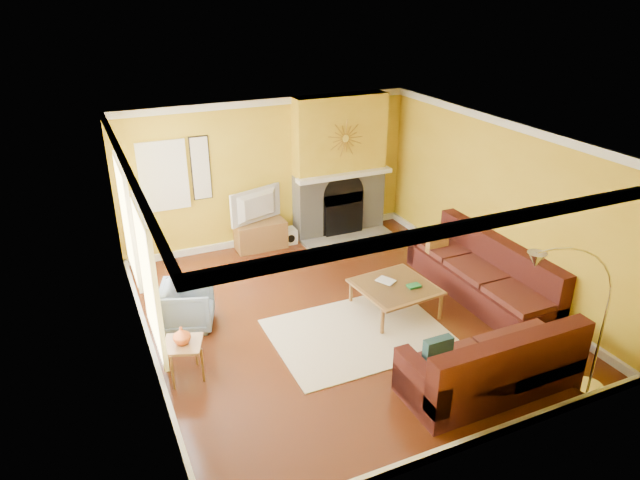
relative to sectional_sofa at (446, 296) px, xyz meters
name	(u,v)px	position (x,y,z in m)	size (l,w,h in m)	color
floor	(339,315)	(-1.30, 0.82, -0.46)	(5.50, 6.00, 0.02)	#602B14
ceiling	(342,137)	(-1.30, 0.82, 2.26)	(5.50, 6.00, 0.02)	white
wall_back	(269,173)	(-1.30, 3.83, 0.90)	(5.50, 0.02, 2.70)	gold
wall_front	(477,347)	(-1.30, -2.19, 0.90)	(5.50, 0.02, 2.70)	gold
wall_left	(138,269)	(-4.06, 0.82, 0.90)	(0.02, 6.00, 2.70)	gold
wall_right	(497,204)	(1.46, 0.82, 0.90)	(0.02, 6.00, 2.70)	gold
baseboard	(339,311)	(-1.30, 0.82, -0.39)	(5.50, 6.00, 0.12)	white
crown_molding	(342,142)	(-1.30, 0.82, 2.19)	(5.50, 6.00, 0.12)	white
window_left_near	(126,220)	(-4.02, 2.12, 1.05)	(0.06, 1.22, 1.72)	white
window_left_far	(147,279)	(-4.02, 0.22, 1.05)	(0.06, 1.22, 1.72)	white
window_back	(163,176)	(-3.20, 3.78, 1.10)	(0.82, 0.06, 1.22)	white
wall_art	(201,168)	(-2.55, 3.79, 1.15)	(0.34, 0.04, 1.14)	white
fireplace	(339,167)	(0.05, 3.62, 0.90)	(1.80, 0.40, 2.70)	gray
mantel	(345,175)	(0.05, 3.38, 0.80)	(1.92, 0.22, 0.08)	white
hearth	(351,241)	(0.05, 3.07, -0.42)	(1.80, 0.70, 0.06)	gray
sunburst	(345,138)	(0.05, 3.39, 1.50)	(0.70, 0.04, 0.70)	olive
rug	(358,333)	(-1.27, 0.25, -0.44)	(2.40, 1.80, 0.02)	beige
sectional_sofa	(446,296)	(0.00, 0.00, 0.00)	(2.91, 3.76, 0.90)	#471916
coffee_table	(395,298)	(-0.47, 0.60, -0.24)	(1.09, 1.09, 0.43)	white
media_console	(261,235)	(-1.60, 3.54, -0.19)	(0.93, 0.42, 0.51)	olive
tv	(259,207)	(-1.60, 3.54, 0.38)	(1.09, 0.14, 0.63)	black
subwoofer	(288,236)	(-1.05, 3.55, -0.31)	(0.28, 0.28, 0.28)	white
armchair	(188,305)	(-3.40, 1.45, -0.12)	(0.71, 0.73, 0.66)	slate
side_table	(185,360)	(-3.70, 0.29, -0.20)	(0.46, 0.46, 0.51)	olive
vase	(182,335)	(-3.70, 0.29, 0.17)	(0.22, 0.22, 0.23)	#D8591E
book	(382,283)	(-0.64, 0.71, -0.01)	(0.20, 0.27, 0.03)	white
arc_lamp	(568,327)	(0.17, -1.98, 0.60)	(1.34, 0.36, 2.10)	silver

